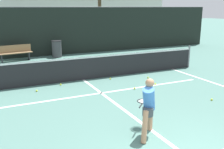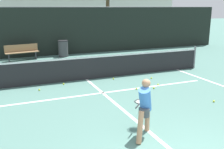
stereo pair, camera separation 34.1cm
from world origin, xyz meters
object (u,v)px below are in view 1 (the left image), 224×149
at_px(parked_car, 96,38).
at_px(trash_bin, 57,49).
at_px(player_practicing, 148,105).
at_px(courtside_bench, 15,52).

bearing_deg(parked_car, trash_bin, -139.22).
bearing_deg(player_practicing, trash_bin, 42.21).
bearing_deg(player_practicing, courtside_bench, 54.96).
bearing_deg(trash_bin, player_practicing, -92.47).
xyz_separation_m(courtside_bench, parked_car, (6.23, 3.45, 0.13)).
bearing_deg(trash_bin, parked_car, 40.78).
bearing_deg(parked_car, player_practicing, -107.21).
distance_m(courtside_bench, trash_bin, 2.37).
relative_size(player_practicing, trash_bin, 1.39).
relative_size(player_practicing, parked_car, 0.33).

